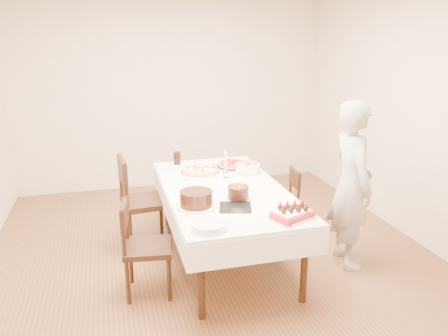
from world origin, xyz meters
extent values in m
plane|color=brown|center=(0.00, 0.00, 0.00)|extent=(5.00, 5.00, 0.00)
cube|color=beige|center=(0.00, 2.50, 1.35)|extent=(4.50, 0.04, 2.70)
cube|color=beige|center=(0.00, -2.50, 1.35)|extent=(4.50, 0.04, 2.70)
cube|color=beige|center=(2.25, 0.00, 1.35)|extent=(0.04, 5.00, 2.70)
cube|color=white|center=(0.11, 0.06, 0.38)|extent=(1.72, 2.38, 0.75)
imported|color=#A5A19B|center=(1.26, -0.36, 0.81)|extent=(0.44, 0.63, 1.63)
cylinder|color=beige|center=(-0.01, 0.62, 0.77)|extent=(0.56, 0.56, 0.04)
cylinder|color=red|center=(0.40, 0.74, 0.77)|extent=(0.38, 0.38, 0.04)
cube|color=#B21E1E|center=(0.52, 0.65, 0.75)|extent=(0.24, 0.24, 0.01)
cylinder|color=white|center=(0.49, 0.49, 0.80)|extent=(0.33, 0.33, 0.09)
cylinder|color=white|center=(0.21, 0.37, 0.90)|extent=(0.08, 0.08, 0.30)
cylinder|color=black|center=(-0.20, 0.99, 0.82)|extent=(0.09, 0.09, 0.15)
cylinder|color=black|center=(-0.25, -0.35, 0.82)|extent=(0.40, 0.40, 0.14)
cube|color=black|center=(0.07, -0.46, 0.75)|extent=(0.34, 0.34, 0.01)
cylinder|color=#35190E|center=(0.16, -0.27, 0.85)|extent=(0.21, 0.21, 0.17)
cube|color=beige|center=(0.49, -0.83, 0.75)|extent=(0.31, 0.26, 0.02)
cylinder|color=white|center=(-0.25, -0.83, 0.78)|extent=(0.35, 0.35, 0.06)
cylinder|color=white|center=(-0.20, -0.75, 0.75)|extent=(0.28, 0.28, 0.01)
camera|label=1|loc=(-0.95, -3.84, 2.18)|focal=35.00mm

